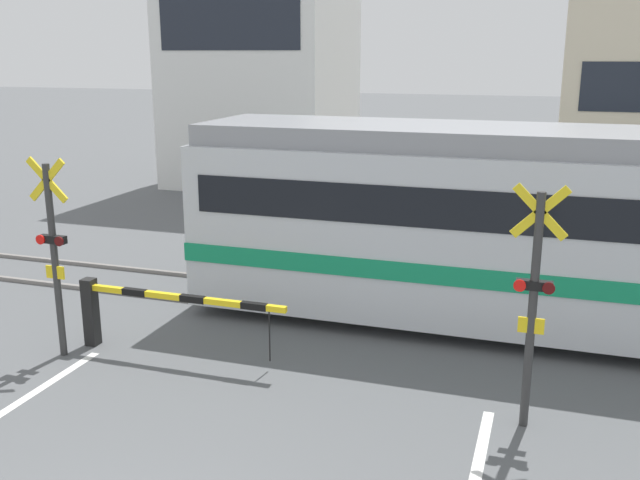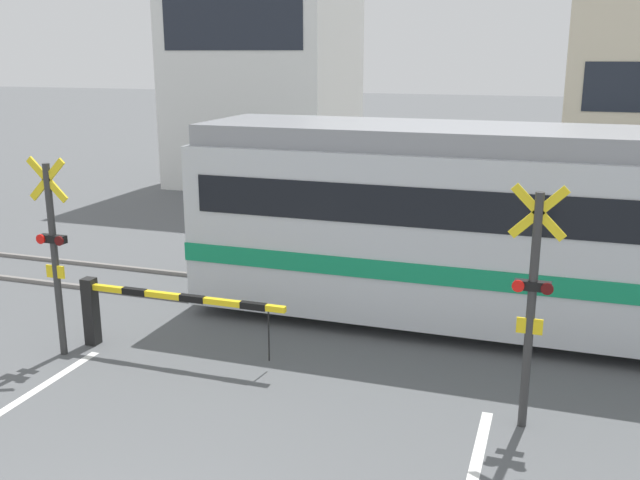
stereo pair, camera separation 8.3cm
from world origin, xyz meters
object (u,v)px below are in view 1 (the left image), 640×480
(crossing_barrier_far, at_px, (492,236))
(crossing_signal_right, at_px, (533,297))
(pedestrian, at_px, (414,187))
(crossing_signal_left, at_px, (54,249))
(crossing_barrier_near, at_px, (135,306))

(crossing_barrier_far, relative_size, crossing_signal_right, 1.11)
(crossing_barrier_far, distance_m, pedestrian, 4.74)
(crossing_barrier_far, distance_m, crossing_signal_right, 7.00)
(pedestrian, bearing_deg, crossing_signal_left, -107.81)
(crossing_signal_right, bearing_deg, pedestrian, 108.25)
(crossing_barrier_far, xyz_separation_m, pedestrian, (-2.53, 4.00, 0.22))
(crossing_barrier_far, height_order, crossing_signal_right, crossing_signal_right)
(crossing_barrier_near, distance_m, crossing_signal_left, 1.51)
(crossing_signal_left, height_order, pedestrian, crossing_signal_left)
(crossing_barrier_near, height_order, crossing_signal_left, crossing_signal_left)
(crossing_signal_right, distance_m, pedestrian, 11.45)
(crossing_barrier_near, bearing_deg, crossing_signal_left, -154.63)
(crossing_signal_right, bearing_deg, crossing_signal_left, 180.00)
(crossing_barrier_near, distance_m, crossing_barrier_far, 8.07)
(crossing_barrier_far, height_order, crossing_signal_left, crossing_signal_left)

